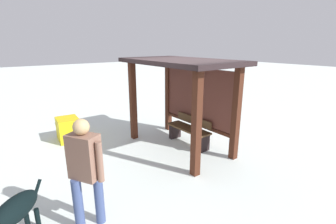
{
  "coord_description": "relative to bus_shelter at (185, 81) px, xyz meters",
  "views": [
    {
      "loc": [
        4.55,
        -3.82,
        2.67
      ],
      "look_at": [
        -0.28,
        -0.15,
        0.94
      ],
      "focal_mm": 25.57,
      "sensor_mm": 36.0,
      "label": 1
    }
  ],
  "objects": [
    {
      "name": "ground_plane",
      "position": [
        0.0,
        -0.17,
        -1.77
      ],
      "size": [
        60.0,
        60.0,
        0.0
      ],
      "primitive_type": "plane",
      "color": "white"
    },
    {
      "name": "bus_shelter",
      "position": [
        0.0,
        0.0,
        0.0
      ],
      "size": [
        3.09,
        1.77,
        2.31
      ],
      "color": "#452114",
      "rests_on": "ground"
    },
    {
      "name": "bench_left_inside",
      "position": [
        0.0,
        0.19,
        -1.41
      ],
      "size": [
        1.36,
        0.42,
        0.76
      ],
      "color": "#523921",
      "rests_on": "ground"
    },
    {
      "name": "person_walking",
      "position": [
        1.41,
        -3.08,
        -0.77
      ],
      "size": [
        0.58,
        0.49,
        1.7
      ],
      "color": "#8A6351",
      "rests_on": "ground"
    },
    {
      "name": "dog",
      "position": [
        1.15,
        -4.04,
        -1.27
      ],
      "size": [
        0.85,
        0.91,
        0.7
      ],
      "color": "black",
      "rests_on": "ground"
    },
    {
      "name": "grit_bin",
      "position": [
        -2.29,
        -2.37,
        -1.44
      ],
      "size": [
        0.74,
        0.62,
        0.65
      ],
      "primitive_type": "cube",
      "rotation": [
        0.0,
        0.0,
        -0.08
      ],
      "color": "yellow",
      "rests_on": "ground"
    }
  ]
}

